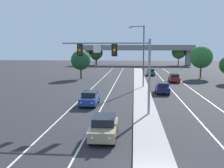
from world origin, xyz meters
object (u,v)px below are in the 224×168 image
tree_far_left_c (96,55)px  tree_far_right_c (179,52)px  car_oncoming_tan (104,127)px  tree_far_left_b (97,53)px  street_lamp_median (142,52)px  car_receding_green (151,72)px  car_oncoming_blue (90,98)px  overhead_signal_mast (121,60)px  tree_far_left_a (81,60)px  car_receding_red (174,78)px  car_receding_navy (162,88)px  tree_far_right_a (201,57)px

tree_far_left_c → tree_far_right_c: tree_far_right_c is taller
car_oncoming_tan → tree_far_left_b: (-12.54, 86.58, 3.79)m
street_lamp_median → car_receding_green: bearing=82.5°
car_receding_green → tree_far_left_b: 44.61m
tree_far_left_b → car_oncoming_blue: bearing=-82.7°
car_oncoming_blue → tree_far_right_c: tree_far_right_c is taller
overhead_signal_mast → tree_far_left_a: size_ratio=1.40×
car_oncoming_tan → car_receding_red: (9.82, 33.57, 0.00)m
street_lamp_median → tree_far_right_c: 63.46m
car_receding_navy → tree_far_right_a: size_ratio=0.64×
tree_far_left_c → tree_far_left_b: tree_far_left_b is taller
car_receding_red → tree_far_right_a: (6.76, 7.61, 3.74)m
tree_far_left_c → tree_far_right_c: bearing=1.2°
overhead_signal_mast → car_receding_navy: bearing=67.8°
car_oncoming_blue → car_receding_green: same height
tree_far_right_a → tree_far_right_c: bearing=86.8°
car_receding_green → car_receding_red: bearing=-73.8°
car_oncoming_tan → tree_far_left_a: bearing=103.6°
street_lamp_median → car_oncoming_blue: size_ratio=2.23×
car_oncoming_blue → tree_far_left_b: bearing=97.3°
car_receding_navy → tree_far_left_b: tree_far_left_b is taller
tree_far_left_a → tree_far_right_a: size_ratio=0.87×
street_lamp_median → car_oncoming_tan: (-3.43, -25.82, -4.97)m
car_oncoming_tan → tree_far_left_b: tree_far_left_b is taller
car_receding_navy → tree_far_right_c: 68.43m
car_receding_navy → car_receding_green: bearing=90.2°
car_oncoming_tan → tree_far_right_c: bearing=77.6°
tree_far_right_c → car_receding_red: bearing=-99.8°
street_lamp_median → tree_far_right_a: (13.15, 15.36, -1.23)m
car_oncoming_tan → car_receding_green: size_ratio=1.00×
tree_far_right_a → tree_far_left_b: size_ratio=0.99×
car_oncoming_tan → car_receding_navy: same height
car_receding_red → overhead_signal_mast: bearing=-108.7°
street_lamp_median → tree_far_left_c: size_ratio=1.74×
car_oncoming_tan → tree_far_left_c: bearing=98.4°
tree_far_right_a → car_oncoming_blue: bearing=-123.0°
car_oncoming_blue → tree_far_left_b: 76.09m
overhead_signal_mast → tree_far_left_c: (-13.65, 79.66, -1.63)m
car_receding_red → tree_far_right_a: tree_far_right_a is taller
overhead_signal_mast → car_receding_green: overhead_signal_mast is taller
tree_far_left_a → tree_far_left_b: bearing=94.0°
car_oncoming_blue → car_receding_red: 25.72m
car_receding_red → tree_far_left_c: size_ratio=0.78×
car_receding_red → car_receding_green: bearing=106.2°
car_receding_red → tree_far_left_c: bearing=113.1°
street_lamp_median → tree_far_right_c: (15.71, 61.49, -0.78)m
tree_far_left_c → tree_far_right_a: bearing=-57.1°
street_lamp_median → tree_far_left_a: street_lamp_median is taller
car_oncoming_tan → car_receding_navy: (6.23, 20.23, 0.00)m
tree_far_right_c → tree_far_left_a: 56.97m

